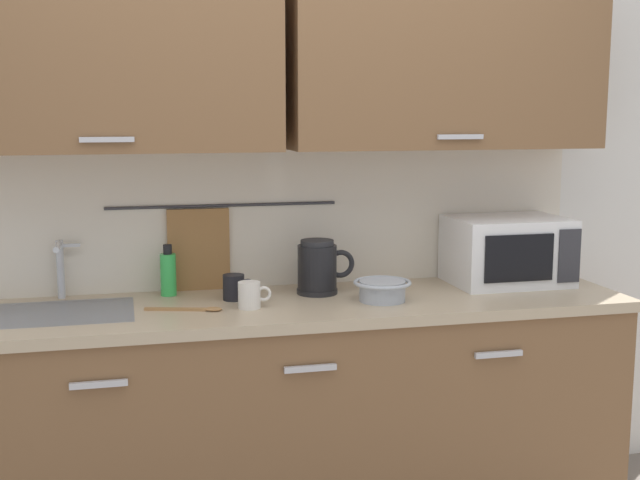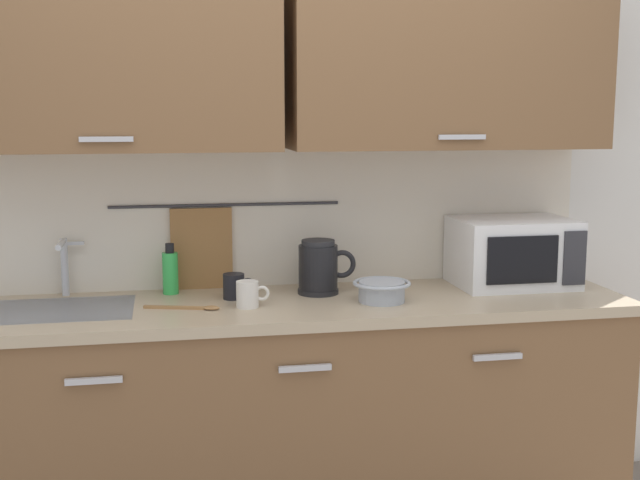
{
  "view_description": "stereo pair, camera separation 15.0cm",
  "coord_description": "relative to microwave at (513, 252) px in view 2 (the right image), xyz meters",
  "views": [
    {
      "loc": [
        -0.59,
        -2.58,
        1.59
      ],
      "look_at": [
        0.12,
        0.33,
        1.12
      ],
      "focal_mm": 45.85,
      "sensor_mm": 36.0,
      "label": 1
    },
    {
      "loc": [
        -0.44,
        -2.62,
        1.59
      ],
      "look_at": [
        0.12,
        0.33,
        1.12
      ],
      "focal_mm": 45.85,
      "sensor_mm": 36.0,
      "label": 2
    }
  ],
  "objects": [
    {
      "name": "counter_unit",
      "position": [
        -0.93,
        -0.11,
        -0.58
      ],
      "size": [
        2.53,
        0.64,
        0.9
      ],
      "color": "brown",
      "rests_on": "ground"
    },
    {
      "name": "back_wall_assembly",
      "position": [
        -0.92,
        0.12,
        0.49
      ],
      "size": [
        3.7,
        0.41,
        2.5
      ],
      "color": "silver",
      "rests_on": "ground"
    },
    {
      "name": "sink_faucet",
      "position": [
        -1.74,
        0.12,
        0.01
      ],
      "size": [
        0.09,
        0.17,
        0.22
      ],
      "color": "#B2B5BA",
      "rests_on": "counter_unit"
    },
    {
      "name": "microwave",
      "position": [
        0.0,
        0.0,
        0.0
      ],
      "size": [
        0.46,
        0.35,
        0.27
      ],
      "color": "white",
      "rests_on": "counter_unit"
    },
    {
      "name": "electric_kettle",
      "position": [
        -0.79,
        -0.0,
        -0.03
      ],
      "size": [
        0.23,
        0.16,
        0.21
      ],
      "color": "black",
      "rests_on": "counter_unit"
    },
    {
      "name": "dish_soap_bottle",
      "position": [
        -1.35,
        0.1,
        -0.05
      ],
      "size": [
        0.06,
        0.06,
        0.2
      ],
      "color": "green",
      "rests_on": "counter_unit"
    },
    {
      "name": "mug_near_sink",
      "position": [
        -1.12,
        -0.03,
        -0.09
      ],
      "size": [
        0.12,
        0.08,
        0.09
      ],
      "color": "black",
      "rests_on": "counter_unit"
    },
    {
      "name": "mixing_bowl",
      "position": [
        -0.59,
        -0.18,
        -0.09
      ],
      "size": [
        0.21,
        0.21,
        0.08
      ],
      "color": "#A5ADB7",
      "rests_on": "counter_unit"
    },
    {
      "name": "mug_by_kettle",
      "position": [
        -1.08,
        -0.18,
        -0.09
      ],
      "size": [
        0.12,
        0.08,
        0.09
      ],
      "color": "silver",
      "rests_on": "counter_unit"
    },
    {
      "name": "wooden_spoon",
      "position": [
        -1.28,
        -0.17,
        -0.13
      ],
      "size": [
        0.27,
        0.11,
        0.01
      ],
      "color": "#9E7042",
      "rests_on": "counter_unit"
    }
  ]
}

